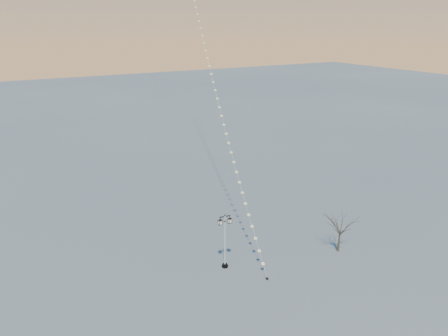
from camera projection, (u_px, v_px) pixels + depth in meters
ground at (270, 273)px, 35.16m from camera, size 300.00×300.00×0.00m
street_lamp at (225, 238)px, 35.11m from camera, size 1.33×0.59×5.27m
bare_tree at (341, 227)px, 37.74m from camera, size 2.28×2.28×3.79m
kite_train at (213, 67)px, 48.67m from camera, size 12.12×42.21×31.69m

